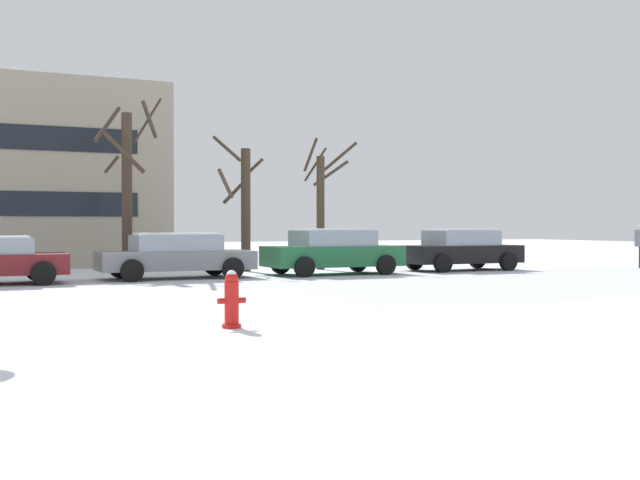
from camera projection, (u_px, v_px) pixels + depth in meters
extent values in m
plane|color=white|center=(124.00, 315.00, 13.63)|extent=(120.00, 120.00, 0.00)
cube|color=silver|center=(94.00, 298.00, 16.81)|extent=(80.00, 9.00, 0.00)
cylinder|color=red|center=(232.00, 326.00, 11.87)|extent=(0.30, 0.30, 0.06)
cylinder|color=red|center=(232.00, 303.00, 11.87)|extent=(0.22, 0.22, 0.65)
sphere|color=red|center=(232.00, 279.00, 11.86)|extent=(0.21, 0.21, 0.21)
cylinder|color=red|center=(222.00, 301.00, 11.80)|extent=(0.12, 0.09, 0.09)
cylinder|color=red|center=(242.00, 300.00, 11.93)|extent=(0.12, 0.09, 0.09)
sphere|color=white|center=(232.00, 275.00, 11.86)|extent=(0.15, 0.15, 0.15)
cylinder|color=black|center=(37.00, 270.00, 22.02)|extent=(0.64, 0.22, 0.64)
cylinder|color=black|center=(43.00, 274.00, 20.29)|extent=(0.64, 0.22, 0.64)
cube|color=slate|center=(176.00, 260.00, 23.05)|extent=(4.55, 1.82, 0.55)
cube|color=#8C99A8|center=(176.00, 243.00, 23.04)|extent=(2.51, 1.66, 0.49)
cube|color=white|center=(176.00, 234.00, 23.04)|extent=(2.28, 1.54, 0.06)
cylinder|color=black|center=(214.00, 265.00, 24.51)|extent=(0.64, 0.22, 0.64)
cylinder|color=black|center=(233.00, 268.00, 22.85)|extent=(0.64, 0.22, 0.64)
cylinder|color=black|center=(120.00, 267.00, 23.26)|extent=(0.64, 0.22, 0.64)
cylinder|color=black|center=(132.00, 271.00, 21.60)|extent=(0.64, 0.22, 0.64)
cube|color=#1E6038|center=(333.00, 256.00, 25.07)|extent=(4.41, 1.91, 0.65)
cube|color=#8C99A8|center=(333.00, 238.00, 25.06)|extent=(2.43, 1.75, 0.50)
cube|color=white|center=(333.00, 230.00, 25.06)|extent=(2.21, 1.62, 0.06)
cylinder|color=black|center=(358.00, 262.00, 26.56)|extent=(0.64, 0.22, 0.64)
cylinder|color=black|center=(386.00, 265.00, 24.81)|extent=(0.64, 0.22, 0.64)
cylinder|color=black|center=(281.00, 264.00, 25.35)|extent=(0.64, 0.22, 0.64)
cylinder|color=black|center=(304.00, 267.00, 23.60)|extent=(0.64, 0.22, 0.64)
cube|color=black|center=(461.00, 254.00, 27.37)|extent=(4.22, 1.78, 0.62)
cube|color=#8C99A8|center=(461.00, 238.00, 27.36)|extent=(2.32, 1.63, 0.52)
cube|color=white|center=(461.00, 230.00, 27.36)|extent=(2.11, 1.50, 0.06)
cylinder|color=black|center=(477.00, 260.00, 28.77)|extent=(0.64, 0.22, 0.64)
cylinder|color=black|center=(508.00, 262.00, 27.14)|extent=(0.64, 0.22, 0.64)
cylinder|color=black|center=(415.00, 261.00, 27.61)|extent=(0.64, 0.22, 0.64)
cylinder|color=black|center=(443.00, 263.00, 25.99)|extent=(0.64, 0.22, 0.64)
cylinder|color=#423326|center=(246.00, 210.00, 26.73)|extent=(0.33, 0.33, 4.25)
cylinder|color=#423326|center=(225.00, 183.00, 26.42)|extent=(0.16, 1.54, 1.09)
cylinder|color=#423326|center=(252.00, 169.00, 27.07)|extent=(0.63, 0.80, 0.72)
cylinder|color=#423326|center=(227.00, 148.00, 26.18)|extent=(0.57, 1.59, 1.00)
cylinder|color=#423326|center=(235.00, 191.00, 27.05)|extent=(1.07, 0.62, 0.92)
cylinder|color=#423326|center=(321.00, 213.00, 27.93)|extent=(0.29, 0.29, 4.10)
cylinder|color=#423326|center=(311.00, 154.00, 28.10)|extent=(0.82, 0.62, 1.29)
cylinder|color=#423326|center=(331.00, 173.00, 28.51)|extent=(0.93, 1.31, 0.91)
cylinder|color=#423326|center=(338.00, 159.00, 28.54)|extent=(0.79, 1.79, 1.13)
cylinder|color=#423326|center=(316.00, 164.00, 28.28)|extent=(0.92, 0.10, 1.27)
cylinder|color=#423326|center=(127.00, 193.00, 25.33)|extent=(0.34, 0.34, 5.28)
cylinder|color=#423326|center=(147.00, 121.00, 25.85)|extent=(0.66, 1.55, 1.36)
cylinder|color=#423326|center=(124.00, 153.00, 24.69)|extent=(1.33, 0.56, 1.36)
cylinder|color=#423326|center=(112.00, 164.00, 25.37)|extent=(0.65, 0.98, 0.66)
cylinder|color=#423326|center=(149.00, 120.00, 25.25)|extent=(0.84, 1.47, 1.05)
cylinder|color=#423326|center=(107.00, 124.00, 25.49)|extent=(1.11, 1.25, 1.37)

